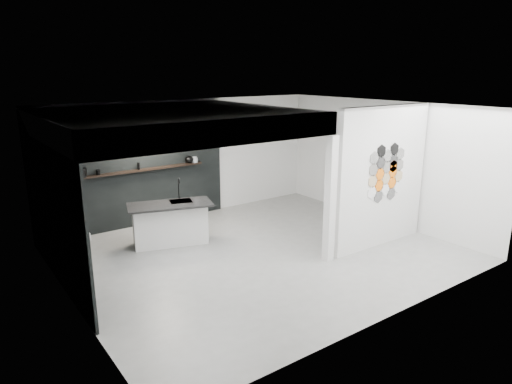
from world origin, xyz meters
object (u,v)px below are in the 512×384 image
(bottle_dark, at_px, (139,166))
(kettle, at_px, (189,159))
(kitchen_island, at_px, (170,223))
(utensil_cup, at_px, (98,172))
(partition_panel, at_px, (382,177))
(glass_vase, at_px, (195,159))
(wall_basin, at_px, (73,234))
(glass_bowl, at_px, (195,160))
(stockpot, at_px, (81,173))

(bottle_dark, bearing_deg, kettle, 0.00)
(kitchen_island, xyz_separation_m, utensil_cup, (-0.94, 1.39, 0.93))
(partition_panel, bearing_deg, glass_vase, 118.23)
(wall_basin, bearing_deg, glass_bowl, 31.35)
(glass_bowl, bearing_deg, utensil_cup, 180.00)
(bottle_dark, height_order, utensil_cup, bottle_dark)
(kitchen_island, relative_size, utensil_cup, 15.99)
(glass_bowl, bearing_deg, partition_panel, -61.77)
(partition_panel, bearing_deg, kettle, 119.88)
(bottle_dark, bearing_deg, wall_basin, -134.03)
(stockpot, bearing_deg, wall_basin, -110.19)
(kettle, bearing_deg, glass_bowl, -9.26)
(kitchen_island, distance_m, utensil_cup, 1.92)
(partition_panel, distance_m, stockpot, 6.09)
(partition_panel, distance_m, utensil_cup, 5.83)
(kettle, distance_m, glass_bowl, 0.15)
(partition_panel, bearing_deg, glass_bowl, 118.23)
(wall_basin, bearing_deg, glass_vase, 31.35)
(wall_basin, height_order, bottle_dark, bottle_dark)
(kitchen_island, xyz_separation_m, kettle, (1.20, 1.39, 0.96))
(wall_basin, xyz_separation_m, utensil_cup, (1.10, 2.07, 0.53))
(wall_basin, height_order, stockpot, stockpot)
(bottle_dark, bearing_deg, stockpot, 180.00)
(kitchen_island, height_order, utensil_cup, utensil_cup)
(wall_basin, distance_m, utensil_cup, 2.40)
(glass_bowl, relative_size, bottle_dark, 0.97)
(wall_basin, distance_m, glass_bowl, 4.00)
(glass_vase, bearing_deg, glass_bowl, 0.00)
(stockpot, distance_m, utensil_cup, 0.34)
(kitchen_island, height_order, glass_bowl, glass_bowl)
(glass_vase, bearing_deg, partition_panel, -61.77)
(glass_vase, height_order, utensil_cup, glass_vase)
(kitchen_island, distance_m, bottle_dark, 1.68)
(partition_panel, xyz_separation_m, wall_basin, (-5.46, 1.80, -0.55))
(glass_bowl, relative_size, utensil_cup, 1.35)
(bottle_dark, xyz_separation_m, utensil_cup, (-0.89, 0.00, -0.02))
(kitchen_island, bearing_deg, glass_bowl, 62.92)
(glass_bowl, xyz_separation_m, bottle_dark, (-1.39, 0.00, 0.02))
(kettle, bearing_deg, utensil_cup, 170.74)
(glass_vase, bearing_deg, utensil_cup, 180.00)
(bottle_dark, distance_m, utensil_cup, 0.89)
(bottle_dark, bearing_deg, glass_bowl, 0.00)
(stockpot, distance_m, glass_bowl, 2.63)
(partition_panel, bearing_deg, kitchen_island, 144.06)
(partition_panel, bearing_deg, bottle_dark, 131.91)
(wall_basin, relative_size, glass_vase, 4.26)
(wall_basin, relative_size, stockpot, 2.66)
(glass_bowl, xyz_separation_m, utensil_cup, (-2.29, 0.00, 0.00))
(wall_basin, height_order, utensil_cup, utensil_cup)
(glass_vase, xyz_separation_m, utensil_cup, (-2.29, 0.00, -0.01))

